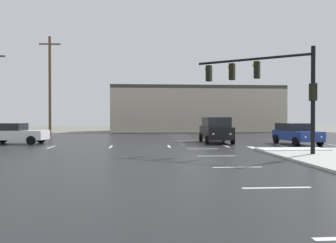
{
  "coord_description": "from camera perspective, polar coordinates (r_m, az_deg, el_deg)",
  "views": [
    {
      "loc": [
        -3.77,
        -23.3,
        2.01
      ],
      "look_at": [
        -1.49,
        8.0,
        1.66
      ],
      "focal_mm": 36.11,
      "sensor_mm": 36.0,
      "label": 1
    }
  ],
  "objects": [
    {
      "name": "ground_plane",
      "position": [
        23.68,
        5.02,
        -4.24
      ],
      "size": [
        120.0,
        120.0,
        0.0
      ],
      "primitive_type": "plane",
      "color": "slate"
    },
    {
      "name": "road_asphalt",
      "position": [
        23.68,
        5.02,
        -4.21
      ],
      "size": [
        44.0,
        44.0,
        0.02
      ],
      "primitive_type": "cube",
      "color": "#232326",
      "rests_on": "ground_plane"
    },
    {
      "name": "snow_strip_curbside",
      "position": [
        21.27,
        20.26,
        -4.37
      ],
      "size": [
        4.0,
        1.6,
        0.06
      ],
      "primitive_type": "cube",
      "color": "white",
      "rests_on": "sidewalk_corner"
    },
    {
      "name": "lane_markings",
      "position": [
        22.56,
        8.61,
        -4.43
      ],
      "size": [
        36.15,
        36.15,
        0.01
      ],
      "color": "silver",
      "rests_on": "road_asphalt"
    },
    {
      "name": "traffic_signal_mast",
      "position": [
        19.5,
        16.75,
        6.61
      ],
      "size": [
        5.52,
        3.91,
        5.57
      ],
      "rotation": [
        0.0,
        0.0,
        2.54
      ],
      "color": "black",
      "rests_on": "sidewalk_corner"
    },
    {
      "name": "strip_building_background",
      "position": [
        50.72,
        4.74,
        2.08
      ],
      "size": [
        24.73,
        8.0,
        6.59
      ],
      "color": "#BCB29E",
      "rests_on": "ground_plane"
    },
    {
      "name": "sedan_blue",
      "position": [
        26.96,
        20.73,
        -1.87
      ],
      "size": [
        2.23,
        4.62,
        1.58
      ],
      "rotation": [
        0.0,
        0.0,
        -1.51
      ],
      "color": "navy",
      "rests_on": "road_asphalt"
    },
    {
      "name": "suv_black",
      "position": [
        27.25,
        8.07,
        -1.31
      ],
      "size": [
        2.27,
        4.88,
        2.03
      ],
      "rotation": [
        0.0,
        0.0,
        -1.6
      ],
      "color": "black",
      "rests_on": "road_asphalt"
    },
    {
      "name": "sedan_white",
      "position": [
        28.27,
        -24.54,
        -1.77
      ],
      "size": [
        4.67,
        2.4,
        1.58
      ],
      "rotation": [
        0.0,
        0.0,
        -0.11
      ],
      "color": "white",
      "rests_on": "road_asphalt"
    },
    {
      "name": "utility_pole_distant",
      "position": [
        37.6,
        -19.31,
        5.89
      ],
      "size": [
        2.2,
        0.28,
        10.52
      ],
      "color": "brown",
      "rests_on": "ground_plane"
    }
  ]
}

